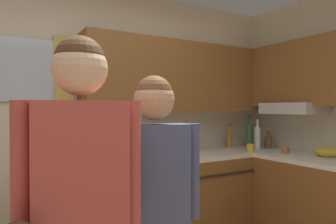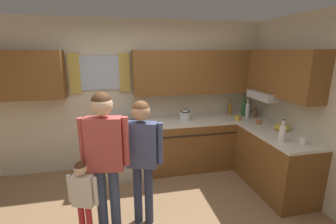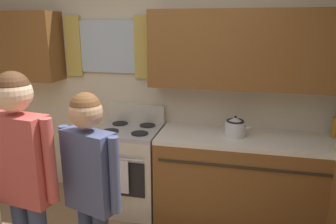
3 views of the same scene
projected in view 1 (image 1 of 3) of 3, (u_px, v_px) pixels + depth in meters
The scene contains 13 objects.
back_wall_unit at pixel (87, 99), 2.97m from camera, with size 4.60×0.42×2.60m.
kitchen_counter_run at pixel (243, 199), 3.18m from camera, with size 2.20×1.90×0.90m.
stove_oven at pixel (62, 217), 2.61m from camera, with size 0.62×0.67×1.10m.
bottle_wine_green at pixel (249, 135), 3.78m from camera, with size 0.08×0.08×0.39m.
bottle_squat_brown at pixel (268, 142), 3.72m from camera, with size 0.08×0.08×0.21m.
bottle_tall_clear at pixel (257, 137), 3.67m from camera, with size 0.07×0.07×0.37m.
bottle_oil_amber at pixel (229, 139), 3.78m from camera, with size 0.06×0.06×0.29m.
cup_terracotta at pixel (286, 150), 3.29m from camera, with size 0.11×0.07×0.08m.
mug_mustard_yellow at pixel (251, 148), 3.41m from camera, with size 0.12×0.08×0.09m.
stovetop_kettle at pixel (172, 146), 3.15m from camera, with size 0.27×0.20×0.21m.
mixing_bowl at pixel (326, 152), 3.08m from camera, with size 0.22×0.22×0.10m.
adult_holding_child at pixel (80, 187), 1.28m from camera, with size 0.52×0.23×1.68m.
adult_in_plaid at pixel (154, 188), 1.59m from camera, with size 0.46×0.25×1.55m.
Camera 1 is at (-0.79, -1.14, 1.39)m, focal length 33.18 mm.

